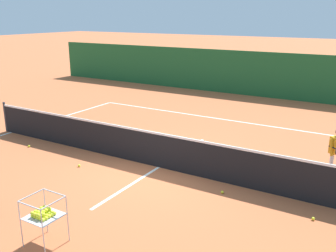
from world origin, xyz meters
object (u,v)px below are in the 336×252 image
object	(u,v)px
ball_cart	(43,214)
tennis_ball_2	(29,146)
tennis_net	(159,150)
tennis_ball_1	(222,192)
tennis_ball_7	(79,166)
tennis_ball_10	(313,219)

from	to	relation	value
ball_cart	tennis_ball_2	distance (m)	5.55
tennis_net	tennis_ball_1	bearing A→B (deg)	-15.19
tennis_ball_1	tennis_ball_2	size ratio (longest dim) A/B	1.00
tennis_ball_1	tennis_ball_7	world-z (taller)	same
ball_cart	tennis_ball_1	xyz separation A→B (m)	(1.94, 3.46, -0.56)
tennis_ball_1	tennis_ball_10	xyz separation A→B (m)	(2.02, -0.16, 0.00)
tennis_net	tennis_ball_2	xyz separation A→B (m)	(-4.29, -0.72, -0.47)
tennis_ball_2	tennis_ball_10	xyz separation A→B (m)	(8.39, -0.00, 0.00)
tennis_ball_1	tennis_ball_10	world-z (taller)	same
tennis_ball_1	tennis_ball_7	bearing A→B (deg)	-172.49
tennis_net	ball_cart	world-z (taller)	tennis_net
tennis_ball_10	tennis_ball_7	bearing A→B (deg)	-176.55
ball_cart	tennis_net	bearing A→B (deg)	91.97
ball_cart	tennis_ball_2	size ratio (longest dim) A/B	13.22
tennis_ball_7	tennis_ball_2	bearing A→B (deg)	171.51
tennis_ball_10	tennis_net	bearing A→B (deg)	170.00
ball_cart	tennis_ball_10	bearing A→B (deg)	39.80
tennis_ball_1	tennis_ball_2	distance (m)	6.37
ball_cart	tennis_ball_7	xyz separation A→B (m)	(-2.00, 2.94, -0.56)
tennis_ball_10	tennis_ball_1	bearing A→B (deg)	175.50
tennis_ball_10	ball_cart	bearing A→B (deg)	-140.20
ball_cart	tennis_ball_10	xyz separation A→B (m)	(3.96, 3.30, -0.56)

